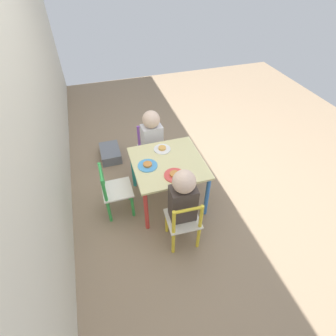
{
  "coord_description": "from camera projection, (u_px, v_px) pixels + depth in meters",
  "views": [
    {
      "loc": [
        -1.67,
        0.51,
        1.98
      ],
      "look_at": [
        0.0,
        0.0,
        0.41
      ],
      "focal_mm": 28.0,
      "sensor_mm": 36.0,
      "label": 1
    }
  ],
  "objects": [
    {
      "name": "ground_plane",
      "position": [
        168.0,
        198.0,
        2.62
      ],
      "size": [
        6.0,
        6.0,
        0.0
      ],
      "primitive_type": "plane",
      "color": "#8C755B"
    },
    {
      "name": "house_wall",
      "position": [
        14.0,
        87.0,
        1.54
      ],
      "size": [
        6.0,
        0.06,
        2.6
      ],
      "color": "beige",
      "rests_on": "ground_plane"
    },
    {
      "name": "kids_table",
      "position": [
        168.0,
        168.0,
        2.34
      ],
      "size": [
        0.62,
        0.62,
        0.48
      ],
      "color": "beige",
      "rests_on": "ground_plane"
    },
    {
      "name": "chair_yellow",
      "position": [
        184.0,
        222.0,
        2.09
      ],
      "size": [
        0.27,
        0.27,
        0.52
      ],
      "rotation": [
        0.0,
        0.0,
        1.52
      ],
      "color": "silver",
      "rests_on": "ground_plane"
    },
    {
      "name": "chair_purple",
      "position": [
        151.0,
        149.0,
        2.8
      ],
      "size": [
        0.28,
        0.28,
        0.52
      ],
      "rotation": [
        0.0,
        0.0,
        -1.51
      ],
      "color": "silver",
      "rests_on": "ground_plane"
    },
    {
      "name": "chair_green",
      "position": [
        115.0,
        191.0,
        2.34
      ],
      "size": [
        0.26,
        0.26,
        0.52
      ],
      "rotation": [
        0.0,
        0.0,
        -0.0
      ],
      "color": "silver",
      "rests_on": "ground_plane"
    },
    {
      "name": "child_left",
      "position": [
        182.0,
        200.0,
        1.99
      ],
      "size": [
        0.22,
        0.21,
        0.76
      ],
      "rotation": [
        0.0,
        0.0,
        1.52
      ],
      "color": "#7A6B5B",
      "rests_on": "ground_plane"
    },
    {
      "name": "child_right",
      "position": [
        152.0,
        138.0,
        2.62
      ],
      "size": [
        0.22,
        0.21,
        0.74
      ],
      "rotation": [
        0.0,
        0.0,
        -1.51
      ],
      "color": "#7A6B5B",
      "rests_on": "ground_plane"
    },
    {
      "name": "plate_left",
      "position": [
        175.0,
        175.0,
        2.16
      ],
      "size": [
        0.18,
        0.18,
        0.03
      ],
      "color": "#E54C47",
      "rests_on": "kids_table"
    },
    {
      "name": "plate_right",
      "position": [
        162.0,
        149.0,
        2.43
      ],
      "size": [
        0.16,
        0.16,
        0.03
      ],
      "color": "white",
      "rests_on": "kids_table"
    },
    {
      "name": "plate_back",
      "position": [
        148.0,
        165.0,
        2.25
      ],
      "size": [
        0.17,
        0.17,
        0.03
      ],
      "color": "#4C9EE0",
      "rests_on": "kids_table"
    },
    {
      "name": "storage_bin",
      "position": [
        110.0,
        153.0,
        3.07
      ],
      "size": [
        0.34,
        0.22,
        0.11
      ],
      "color": "slate",
      "rests_on": "ground_plane"
    }
  ]
}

